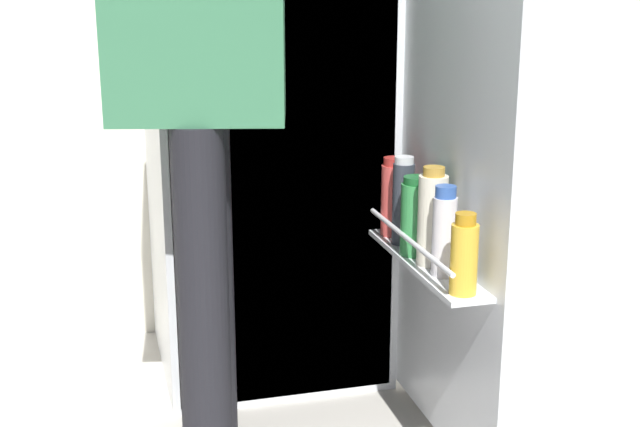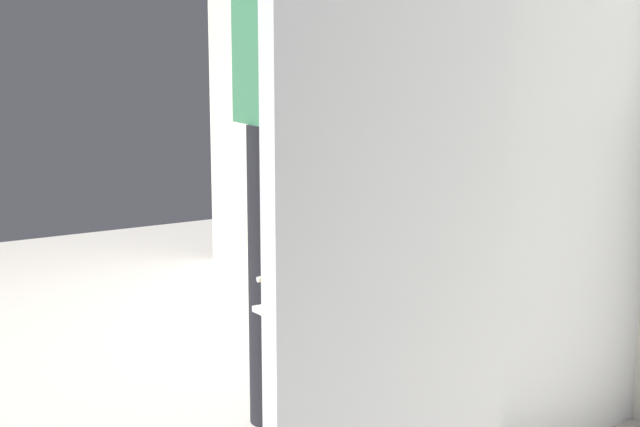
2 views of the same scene
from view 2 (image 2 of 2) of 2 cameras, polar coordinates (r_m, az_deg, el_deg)
name	(u,v)px [view 2 (image 2 of 2)]	position (r m, az deg, el deg)	size (l,w,h in m)	color
refrigerator	(479,124)	(2.36, 10.49, 5.89)	(0.68, 1.21, 1.65)	silver
person	(293,64)	(2.29, -1.81, 9.90)	(0.54, 0.75, 1.65)	black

